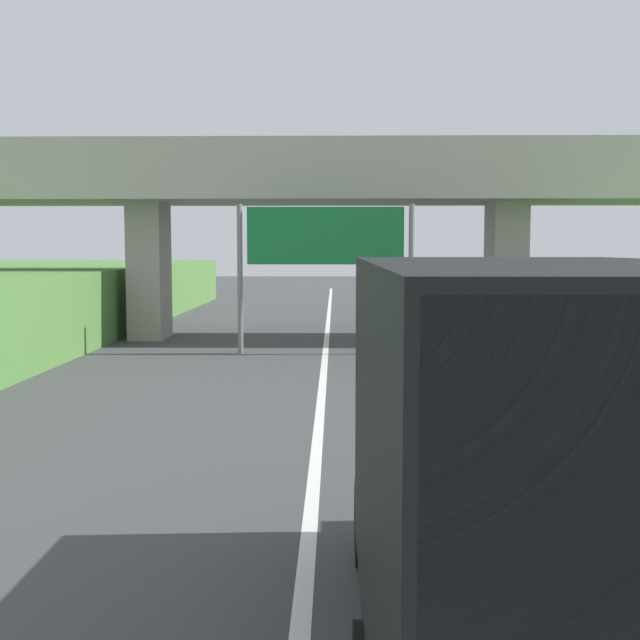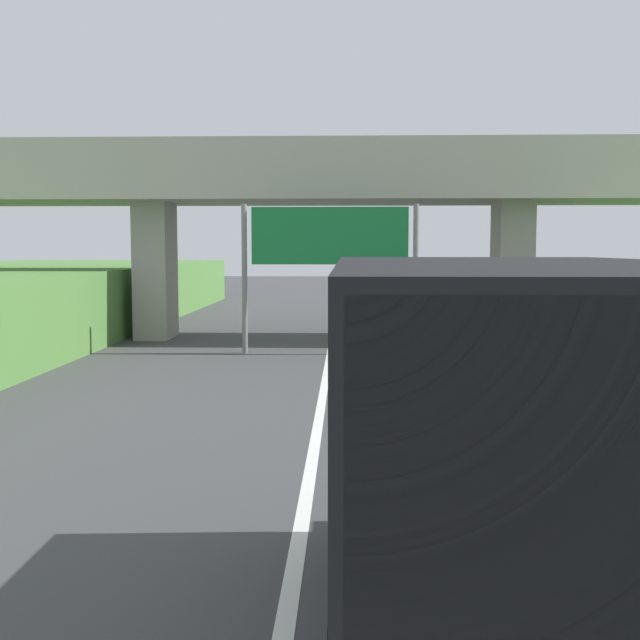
{
  "view_description": "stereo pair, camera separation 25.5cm",
  "coord_description": "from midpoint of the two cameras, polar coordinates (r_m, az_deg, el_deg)",
  "views": [
    {
      "loc": [
        0.31,
        0.35,
        3.52
      ],
      "look_at": [
        0.0,
        17.05,
        2.0
      ],
      "focal_mm": 44.19,
      "sensor_mm": 36.0,
      "label": 1
    },
    {
      "loc": [
        0.57,
        0.36,
        3.52
      ],
      "look_at": [
        0.0,
        17.05,
        2.0
      ],
      "focal_mm": 44.19,
      "sensor_mm": 36.0,
      "label": 2
    }
  ],
  "objects": [
    {
      "name": "construction_barrel_2",
      "position": [
        18.6,
        21.1,
        -4.62
      ],
      "size": [
        0.57,
        0.57,
        0.9
      ],
      "color": "orange",
      "rests_on": "ground"
    },
    {
      "name": "speed_limit_sign",
      "position": [
        20.92,
        21.37,
        -0.76
      ],
      "size": [
        0.6,
        0.08,
        2.23
      ],
      "color": "slate",
      "rests_on": "ground"
    },
    {
      "name": "car_yellow",
      "position": [
        16.59,
        17.72,
        -4.28
      ],
      "size": [
        1.86,
        4.1,
        1.72
      ],
      "color": "gold",
      "rests_on": "ground"
    },
    {
      "name": "lane_centre_stripe",
      "position": [
        24.69,
        0.91,
        -2.98
      ],
      "size": [
        0.2,
        89.59,
        0.01
      ],
      "primitive_type": "cube",
      "color": "white",
      "rests_on": "ground"
    },
    {
      "name": "truck_black",
      "position": [
        6.05,
        13.76,
        -10.15
      ],
      "size": [
        2.44,
        7.3,
        3.44
      ],
      "color": "black",
      "rests_on": "ground"
    },
    {
      "name": "overpass_bridge",
      "position": [
        30.71,
        1.14,
        9.11
      ],
      "size": [
        40.0,
        4.8,
        7.49
      ],
      "color": "#ADA89E",
      "rests_on": "ground"
    },
    {
      "name": "overhead_highway_sign",
      "position": [
        26.21,
        0.99,
        5.48
      ],
      "size": [
        5.88,
        0.18,
        4.99
      ],
      "color": "slate",
      "rests_on": "ground"
    }
  ]
}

